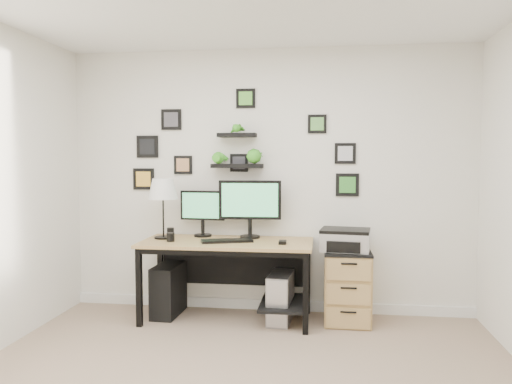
% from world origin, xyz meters
% --- Properties ---
extents(room, '(4.00, 4.00, 4.00)m').
position_xyz_m(room, '(0.00, 1.98, 0.05)').
color(room, tan).
rests_on(room, ground).
extents(desk, '(1.60, 0.70, 0.75)m').
position_xyz_m(desk, '(-0.32, 1.67, 0.63)').
color(desk, tan).
rests_on(desk, ground).
extents(monitor_left, '(0.45, 0.18, 0.46)m').
position_xyz_m(monitor_left, '(-0.64, 1.87, 1.02)').
color(monitor_left, black).
rests_on(monitor_left, desk).
extents(monitor_right, '(0.60, 0.21, 0.56)m').
position_xyz_m(monitor_right, '(-0.16, 1.84, 1.08)').
color(monitor_right, black).
rests_on(monitor_right, desk).
extents(keyboard, '(0.50, 0.30, 0.02)m').
position_xyz_m(keyboard, '(-0.34, 1.58, 0.76)').
color(keyboard, black).
rests_on(keyboard, desk).
extents(mouse, '(0.07, 0.10, 0.03)m').
position_xyz_m(mouse, '(0.18, 1.54, 0.77)').
color(mouse, black).
rests_on(mouse, desk).
extents(table_lamp, '(0.28, 0.28, 0.58)m').
position_xyz_m(table_lamp, '(-0.99, 1.70, 1.22)').
color(table_lamp, black).
rests_on(table_lamp, desk).
extents(mug, '(0.07, 0.07, 0.08)m').
position_xyz_m(mug, '(-0.87, 1.54, 0.79)').
color(mug, black).
rests_on(mug, desk).
extents(pen_cup, '(0.07, 0.07, 0.09)m').
position_xyz_m(pen_cup, '(-0.95, 1.81, 0.79)').
color(pen_cup, black).
rests_on(pen_cup, desk).
extents(pc_tower_black, '(0.24, 0.50, 0.49)m').
position_xyz_m(pc_tower_black, '(-0.95, 1.71, 0.25)').
color(pc_tower_black, black).
rests_on(pc_tower_black, ground).
extents(pc_tower_grey, '(0.24, 0.47, 0.45)m').
position_xyz_m(pc_tower_grey, '(0.15, 1.64, 0.23)').
color(pc_tower_grey, gray).
rests_on(pc_tower_grey, ground).
extents(file_cabinet, '(0.43, 0.53, 0.67)m').
position_xyz_m(file_cabinet, '(0.77, 1.72, 0.34)').
color(file_cabinet, tan).
rests_on(file_cabinet, ground).
extents(printer, '(0.48, 0.41, 0.20)m').
position_xyz_m(printer, '(0.74, 1.72, 0.77)').
color(printer, silver).
rests_on(printer, file_cabinet).
extents(wall_decor, '(2.28, 0.18, 1.05)m').
position_xyz_m(wall_decor, '(-0.31, 1.93, 1.63)').
color(wall_decor, black).
rests_on(wall_decor, ground).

